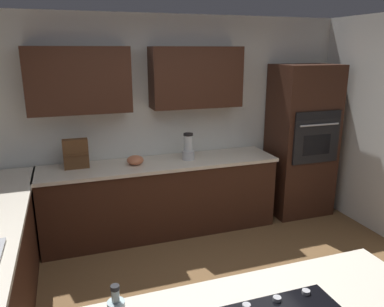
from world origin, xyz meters
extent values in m
cube|color=silver|center=(0.00, -2.10, 1.30)|extent=(6.00, 0.10, 2.60)
cube|color=#381E14|center=(-0.40, -1.88, 1.87)|extent=(1.10, 0.34, 0.71)
cube|color=#381E14|center=(0.95, -1.88, 1.87)|extent=(1.10, 0.34, 0.71)
cube|color=#381E14|center=(0.10, -1.72, 0.43)|extent=(2.80, 0.60, 0.86)
cube|color=silver|center=(0.10, -1.72, 0.88)|extent=(2.84, 0.64, 0.04)
cube|color=#381E14|center=(-1.85, -1.72, 1.01)|extent=(0.80, 0.60, 2.01)
cube|color=black|center=(-1.85, -1.41, 1.07)|extent=(0.66, 0.03, 0.56)
cube|color=black|center=(-1.85, -1.39, 1.03)|extent=(0.40, 0.01, 0.26)
cube|color=black|center=(-1.85, -1.41, 1.40)|extent=(0.66, 0.02, 0.11)
cylinder|color=silver|center=(-1.85, -1.37, 1.29)|extent=(0.56, 0.02, 0.02)
cylinder|color=#B2B2B7|center=(-0.04, 0.96, 0.92)|extent=(0.04, 0.04, 0.02)
cylinder|color=#B2B2B7|center=(0.14, 0.96, 0.92)|extent=(0.04, 0.04, 0.02)
cylinder|color=#B2B2B7|center=(0.32, 0.96, 0.92)|extent=(0.04, 0.04, 0.02)
cylinder|color=silver|center=(-0.25, -1.72, 0.96)|extent=(0.15, 0.15, 0.11)
cylinder|color=silver|center=(-0.25, -1.72, 1.10)|extent=(0.11, 0.11, 0.19)
cylinder|color=black|center=(-0.25, -1.72, 1.21)|extent=(0.12, 0.12, 0.03)
ellipsoid|color=#CC724C|center=(0.40, -1.72, 0.95)|extent=(0.20, 0.20, 0.11)
cube|color=brown|center=(1.05, -1.80, 1.07)|extent=(0.27, 0.10, 0.34)
cube|color=brown|center=(1.05, -1.75, 1.07)|extent=(0.26, 0.02, 0.02)
cylinder|color=silver|center=(0.98, 1.01, 1.18)|extent=(0.03, 0.03, 0.06)
cylinder|color=black|center=(0.98, 1.01, 1.22)|extent=(0.04, 0.04, 0.02)
camera|label=1|loc=(1.11, 2.42, 2.20)|focal=34.92mm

